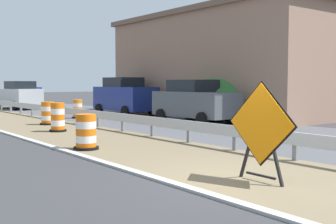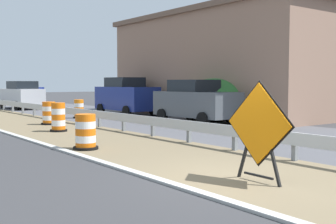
# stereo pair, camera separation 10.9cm
# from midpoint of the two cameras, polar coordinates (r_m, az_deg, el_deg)

# --- Properties ---
(ground_plane) EXTENTS (160.00, 160.00, 0.00)m
(ground_plane) POSITION_cam_midpoint_polar(r_m,az_deg,el_deg) (8.54, 9.30, -9.02)
(ground_plane) COLOR #333335
(median_dirt_strip) EXTENTS (4.01, 120.00, 0.01)m
(median_dirt_strip) POSITION_cam_midpoint_polar(r_m,az_deg,el_deg) (9.13, 12.78, -8.20)
(median_dirt_strip) COLOR #706047
(median_dirt_strip) RESTS_ON ground
(curb_near_edge) EXTENTS (0.20, 120.00, 0.11)m
(curb_near_edge) POSITION_cam_midpoint_polar(r_m,az_deg,el_deg) (7.66, 2.53, -10.44)
(curb_near_edge) COLOR #ADADA8
(curb_near_edge) RESTS_ON ground
(guardrail_median) EXTENTS (0.18, 58.29, 0.71)m
(guardrail_median) POSITION_cam_midpoint_polar(r_m,az_deg,el_deg) (12.07, 8.60, -2.72)
(guardrail_median) COLOR #ADB2B7
(guardrail_median) RESTS_ON ground
(warning_sign_diamond) EXTENTS (0.08, 1.66, 1.96)m
(warning_sign_diamond) POSITION_cam_midpoint_polar(r_m,az_deg,el_deg) (8.29, 12.02, -2.05)
(warning_sign_diamond) COLOR black
(warning_sign_diamond) RESTS_ON ground
(traffic_barrel_nearest) EXTENTS (0.72, 0.72, 1.02)m
(traffic_barrel_nearest) POSITION_cam_midpoint_polar(r_m,az_deg,el_deg) (12.38, -11.22, -2.87)
(traffic_barrel_nearest) COLOR orange
(traffic_barrel_nearest) RESTS_ON ground
(traffic_barrel_close) EXTENTS (0.66, 0.66, 1.13)m
(traffic_barrel_close) POSITION_cam_midpoint_polar(r_m,az_deg,el_deg) (17.15, -14.80, -0.86)
(traffic_barrel_close) COLOR orange
(traffic_barrel_close) RESTS_ON ground
(traffic_barrel_mid) EXTENTS (0.72, 0.72, 1.05)m
(traffic_barrel_mid) POSITION_cam_midpoint_polar(r_m,az_deg,el_deg) (20.13, -16.03, -0.31)
(traffic_barrel_mid) COLOR orange
(traffic_barrel_mid) RESTS_ON ground
(traffic_barrel_far) EXTENTS (0.63, 0.63, 1.02)m
(traffic_barrel_far) POSITION_cam_midpoint_polar(r_m,az_deg,el_deg) (23.42, -12.21, 0.29)
(traffic_barrel_far) COLOR orange
(traffic_barrel_far) RESTS_ON ground
(traffic_barrel_farther) EXTENTS (0.64, 0.64, 0.97)m
(traffic_barrel_farther) POSITION_cam_midpoint_polar(r_m,az_deg,el_deg) (32.94, -19.97, 1.12)
(traffic_barrel_farther) COLOR orange
(traffic_barrel_farther) RESTS_ON ground
(car_trailing_near_lane) EXTENTS (2.15, 4.12, 2.09)m
(car_trailing_near_lane) POSITION_cam_midpoint_polar(r_m,az_deg,el_deg) (42.60, -18.85, 2.55)
(car_trailing_near_lane) COLOR navy
(car_trailing_near_lane) RESTS_ON ground
(car_lead_far_lane) EXTENTS (2.16, 4.64, 2.04)m
(car_lead_far_lane) POSITION_cam_midpoint_polar(r_m,az_deg,el_deg) (33.03, -19.45, 2.17)
(car_lead_far_lane) COLOR silver
(car_lead_far_lane) RESTS_ON ground
(car_mid_far_lane) EXTENTS (2.13, 4.49, 2.24)m
(car_mid_far_lane) POSITION_cam_midpoint_polar(r_m,az_deg,el_deg) (25.44, -5.96, 2.13)
(car_mid_far_lane) COLOR navy
(car_mid_far_lane) RESTS_ON ground
(car_distant_a) EXTENTS (2.06, 4.52, 2.06)m
(car_distant_a) POSITION_cam_midpoint_polar(r_m,az_deg,el_deg) (20.23, 3.45, 1.44)
(car_distant_a) COLOR #4C5156
(car_distant_a) RESTS_ON ground
(roadside_shop_near) EXTENTS (9.05, 14.72, 6.03)m
(roadside_shop_near) POSITION_cam_midpoint_polar(r_m,az_deg,el_deg) (26.49, 9.00, 6.30)
(roadside_shop_near) COLOR #93705B
(roadside_shop_near) RESTS_ON ground
(utility_pole_near) EXTENTS (0.24, 1.80, 8.94)m
(utility_pole_near) POSITION_cam_midpoint_polar(r_m,az_deg,el_deg) (21.09, 13.49, 11.24)
(utility_pole_near) COLOR brown
(utility_pole_near) RESTS_ON ground
(bush_roadside) EXTENTS (3.49, 3.49, 2.14)m
(bush_roadside) POSITION_cam_midpoint_polar(r_m,az_deg,el_deg) (21.53, 6.03, 1.67)
(bush_roadside) COLOR #337533
(bush_roadside) RESTS_ON ground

